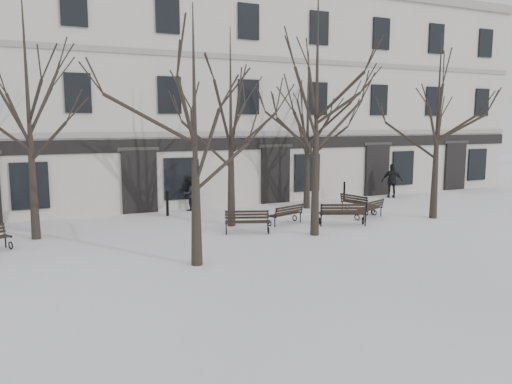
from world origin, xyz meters
TOP-DOWN VIEW (x-y plane):
  - ground at (0.00, 0.00)m, footprint 100.00×100.00m
  - building at (0.00, 12.96)m, footprint 40.40×10.20m
  - tree_1 at (-3.77, -1.34)m, footprint 5.18×5.18m
  - tree_2 at (1.43, 0.60)m, footprint 6.35×6.35m
  - tree_3 at (7.88, 1.30)m, footprint 5.47×5.47m
  - tree_4 at (-8.00, 4.23)m, footprint 6.17×6.17m
  - tree_5 at (-0.76, 3.44)m, footprint 5.47×5.47m
  - tree_6 at (4.16, 5.84)m, footprint 5.26×5.26m
  - bench_1 at (1.39, 2.78)m, footprint 1.69×1.06m
  - bench_2 at (3.33, 1.57)m, footprint 1.98×1.36m
  - bench_3 at (-0.71, 1.96)m, footprint 1.75×1.16m
  - bench_4 at (5.33, 2.37)m, footprint 1.70×1.19m
  - bench_5 at (5.65, 3.83)m, footprint 0.91×1.77m
  - bollard_a at (-2.56, 6.63)m, footprint 0.15×0.15m
  - bollard_b at (7.12, 6.95)m, footprint 0.13×0.13m
  - pedestrian_b at (-1.21, 7.58)m, footprint 0.94×0.82m
  - pedestrian_c at (10.21, 6.83)m, footprint 1.19×0.97m

SIDE VIEW (x-z plane):
  - ground at x=0.00m, z-range 0.00..0.00m
  - pedestrian_b at x=-1.21m, z-range -0.81..0.81m
  - pedestrian_c at x=10.21m, z-range -0.95..0.95m
  - bench_1 at x=1.39m, z-range 0.04..0.85m
  - bench_4 at x=5.33m, z-range 0.04..0.85m
  - bench_3 at x=-0.71m, z-range 0.04..0.88m
  - bench_5 at x=5.65m, z-range 0.04..0.89m
  - bench_2 at x=3.33m, z-range 0.04..0.99m
  - bollard_b at x=7.12m, z-range 0.04..1.08m
  - bollard_a at x=-2.56m, z-range 0.04..1.17m
  - tree_1 at x=-3.77m, z-range 0.93..8.33m
  - tree_6 at x=4.16m, z-range 0.94..8.45m
  - tree_5 at x=-0.76m, z-range 0.98..8.79m
  - tree_3 at x=7.88m, z-range 0.98..8.80m
  - tree_4 at x=-8.00m, z-range 1.11..9.93m
  - building at x=0.00m, z-range -0.18..11.22m
  - tree_2 at x=1.43m, z-range 1.14..10.21m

